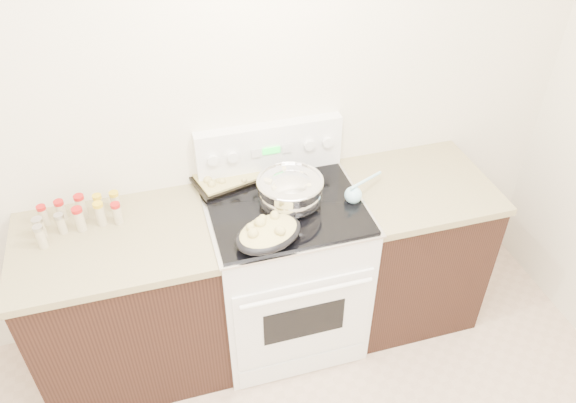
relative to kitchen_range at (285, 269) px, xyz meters
name	(u,v)px	position (x,y,z in m)	size (l,w,h in m)	color
room_shell	(309,366)	(-0.35, -1.42, 1.21)	(4.10, 3.60, 2.75)	white
counter_left	(129,304)	(-0.83, 0.01, -0.03)	(0.93, 0.67, 0.92)	black
counter_right	(407,247)	(0.73, 0.01, -0.03)	(0.73, 0.67, 0.92)	black
kitchen_range	(285,269)	(0.00, 0.00, 0.00)	(0.78, 0.73, 1.22)	white
mixing_bowl	(290,192)	(0.02, -0.01, 0.53)	(0.35, 0.35, 0.19)	silver
roasting_pan	(268,233)	(-0.14, -0.23, 0.50)	(0.39, 0.34, 0.11)	black
baking_sheet	(227,177)	(-0.24, 0.27, 0.47)	(0.40, 0.33, 0.06)	black
wooden_spoon	(284,225)	(-0.05, -0.16, 0.46)	(0.08, 0.25, 0.04)	#9A6D46
blue_ladle	(355,194)	(0.34, -0.06, 0.49)	(0.25, 0.19, 0.11)	#9FDAED
spice_jars	(77,215)	(-0.97, 0.14, 0.49)	(0.39, 0.23, 0.13)	#BFB28C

